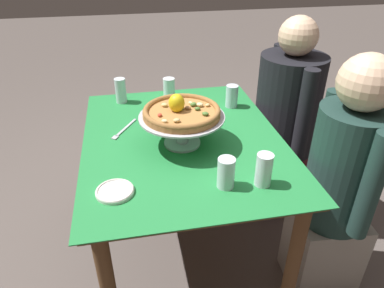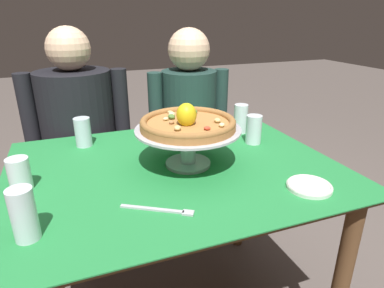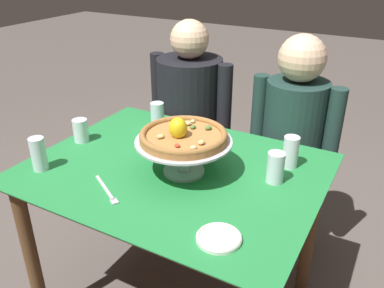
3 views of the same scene
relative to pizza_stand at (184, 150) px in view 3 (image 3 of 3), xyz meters
name	(u,v)px [view 3 (image 3 of 3)]	position (x,y,z in m)	size (l,w,h in m)	color
dining_table	(175,192)	(-0.05, 0.01, -0.22)	(1.17, 0.92, 0.77)	brown
pizza_stand	(184,150)	(0.00, 0.00, 0.00)	(0.38, 0.38, 0.14)	#B7B7C1
pizza	(183,135)	(0.00, 0.00, 0.06)	(0.34, 0.34, 0.10)	#AD753D
water_glass_back_left	(157,116)	(-0.34, 0.33, -0.05)	(0.07, 0.07, 0.12)	silver
water_glass_side_left	(81,132)	(-0.56, 0.02, -0.05)	(0.07, 0.07, 0.11)	white
water_glass_side_right	(275,169)	(0.34, 0.11, -0.05)	(0.07, 0.07, 0.12)	silver
water_glass_front_left	(39,156)	(-0.52, -0.26, -0.04)	(0.06, 0.06, 0.14)	silver
water_glass_back_right	(290,154)	(0.35, 0.25, -0.04)	(0.06, 0.06, 0.13)	white
side_plate	(219,238)	(0.30, -0.30, -0.09)	(0.14, 0.14, 0.02)	white
dinner_fork	(107,191)	(-0.18, -0.26, -0.10)	(0.19, 0.13, 0.01)	#B7B7C1
diner_left	(190,129)	(-0.35, 0.68, -0.26)	(0.52, 0.39, 1.24)	maroon
diner_right	(290,158)	(0.25, 0.67, -0.29)	(0.46, 0.34, 1.22)	gray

